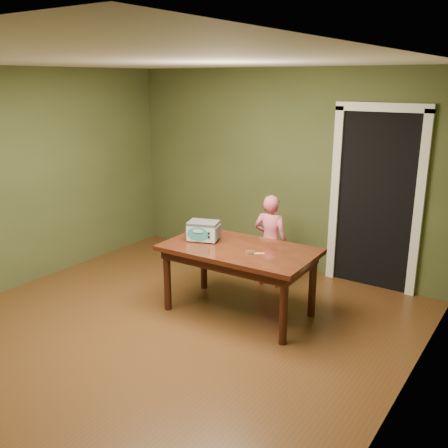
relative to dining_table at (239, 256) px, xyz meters
The scene contains 8 objects.
floor 1.20m from the dining_table, 112.33° to the right, with size 5.00×5.00×0.00m, color #583119.
room_shell 1.46m from the dining_table, 112.33° to the right, with size 4.52×5.02×2.61m.
doorway 2.11m from the dining_table, 63.62° to the left, with size 1.10×0.66×2.25m.
dining_table is the anchor object (origin of this frame).
toy_oven 0.50m from the dining_table, behind, with size 0.39×0.33×0.21m.
baking_pan 0.24m from the dining_table, 25.08° to the right, with size 0.10×0.10×0.02m.
spatula 0.28m from the dining_table, 17.99° to the right, with size 0.18×0.03×0.01m, color #EACB65.
child 0.87m from the dining_table, 96.69° to the left, with size 0.42×0.27×1.14m, color #ED6177.
Camera 1 is at (3.04, -3.27, 2.45)m, focal length 40.00 mm.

